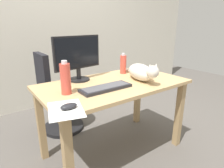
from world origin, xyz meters
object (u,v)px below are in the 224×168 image
water_bottle (66,79)px  office_chair (57,98)px  monitor (78,57)px  spray_bottle (123,64)px  cat (142,72)px  keyboard (106,88)px  computer_mouse (69,106)px

water_bottle → office_chair: bearing=76.9°
monitor → spray_bottle: 0.52m
cat → spray_bottle: bearing=85.5°
water_bottle → spray_bottle: bearing=17.3°
keyboard → computer_mouse: computer_mouse is taller
computer_mouse → spray_bottle: (0.85, 0.50, 0.08)m
cat → water_bottle: water_bottle is taller
cat → spray_bottle: (0.02, 0.31, 0.02)m
water_bottle → keyboard: bearing=-17.3°
office_chair → computer_mouse: size_ratio=8.63×
keyboard → water_bottle: bearing=162.7°
computer_mouse → office_chair: bearing=74.9°
monitor → cat: size_ratio=0.81×
keyboard → cat: cat is taller
monitor → spray_bottle: (0.51, -0.04, -0.12)m
keyboard → spray_bottle: size_ratio=2.01×
cat → computer_mouse: size_ratio=5.36×
computer_mouse → spray_bottle: bearing=30.5°
cat → computer_mouse: (-0.83, -0.19, -0.06)m
office_chair → monitor: monitor is taller
office_chair → monitor: size_ratio=1.98×
keyboard → spray_bottle: spray_bottle is taller
office_chair → water_bottle: size_ratio=3.66×
monitor → cat: 0.61m
office_chair → cat: office_chair is taller
water_bottle → spray_bottle: (0.75, 0.23, -0.02)m
keyboard → computer_mouse: (-0.40, -0.17, 0.00)m
computer_mouse → spray_bottle: size_ratio=0.50×
spray_bottle → monitor: bearing=175.3°
office_chair → cat: size_ratio=1.61×
keyboard → water_bottle: water_bottle is taller
keyboard → computer_mouse: 0.44m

